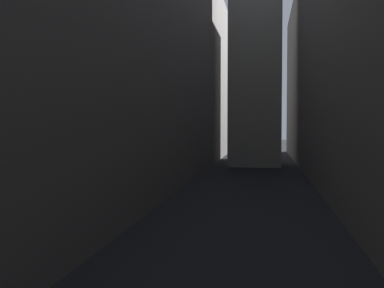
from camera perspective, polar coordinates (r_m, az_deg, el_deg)
ground_plane at (r=39.91m, az=6.85°, el=-5.33°), size 264.00×264.00×0.00m
building_block_left at (r=44.75m, az=-10.84°, el=12.03°), size 15.89×108.00×25.77m
building_block_right at (r=43.10m, az=21.48°, el=11.63°), size 10.07×108.00×24.78m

